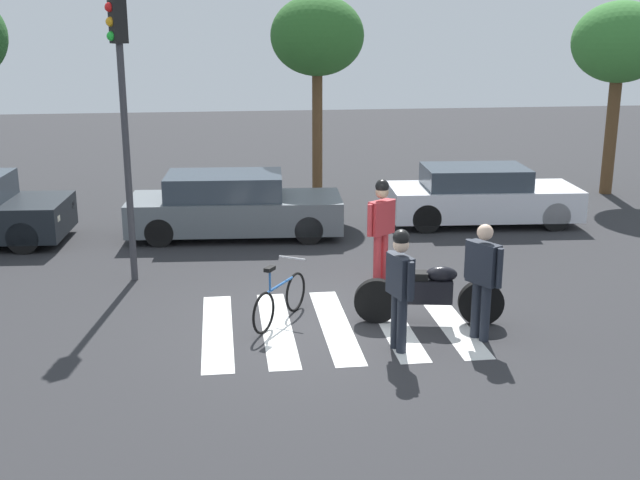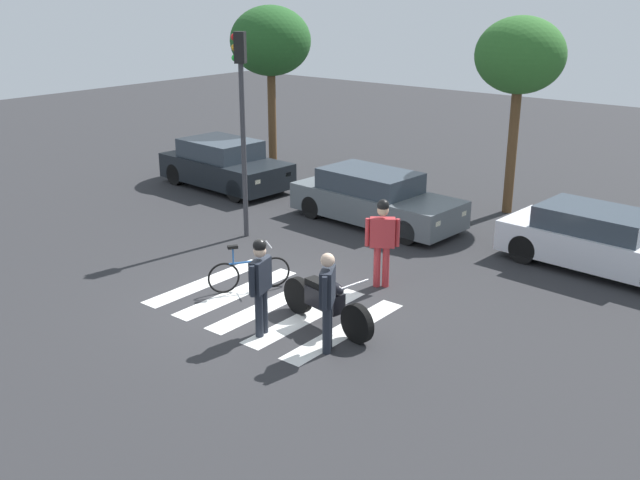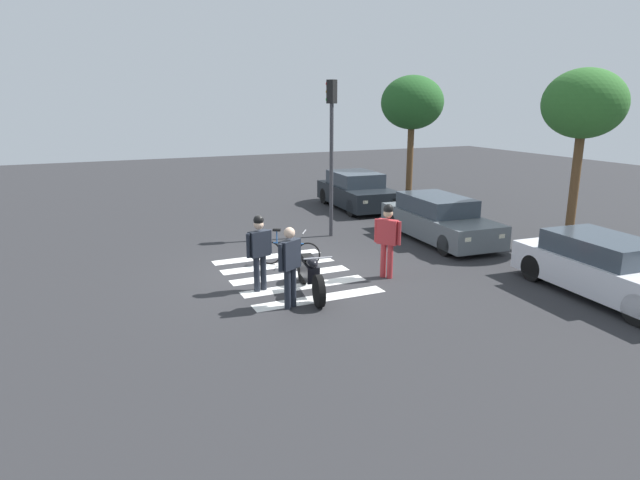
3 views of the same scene
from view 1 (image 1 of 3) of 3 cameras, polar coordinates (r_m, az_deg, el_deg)
The scene contains 12 objects.
ground_plane at distance 12.25m, azimuth 1.11°, elevation -6.16°, with size 60.00×60.00×0.00m, color #2B2B2D.
police_motorcycle at distance 12.28m, azimuth 7.82°, elevation -3.87°, with size 2.29×0.71×1.07m.
leaning_bicycle at distance 12.27m, azimuth -2.91°, elevation -4.32°, with size 0.95×1.44×0.98m.
officer_on_foot at distance 11.06m, azimuth 5.78°, elevation -2.99°, with size 0.32×0.65×1.78m.
officer_by_motorcycle at distance 11.64m, azimuth 11.63°, elevation -2.42°, with size 0.42×0.61×1.74m.
pedestrian_bystander at distance 14.07m, azimuth 4.44°, elevation 1.30°, with size 0.58×0.45×1.85m.
crosswalk_stripes at distance 12.25m, azimuth 1.11°, elevation -6.14°, with size 4.05×3.08×0.01m.
car_grey_coupe at distance 17.19m, azimuth -6.29°, elevation 2.43°, with size 4.65×2.03×1.37m.
car_white_van at distance 18.52m, azimuth 11.52°, elevation 3.12°, with size 4.36×1.97×1.33m.
traffic_light_pole at distance 14.07m, azimuth -14.04°, elevation 9.73°, with size 0.36×0.33×4.85m.
street_tree_mid at distance 20.01m, azimuth -0.20°, elevation 14.36°, with size 2.30×2.30×5.14m.
street_tree_far at distance 22.41m, azimuth 20.77°, elevation 13.03°, with size 2.45×2.45×5.02m.
Camera 1 is at (-1.69, -11.25, 4.53)m, focal length 44.45 mm.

